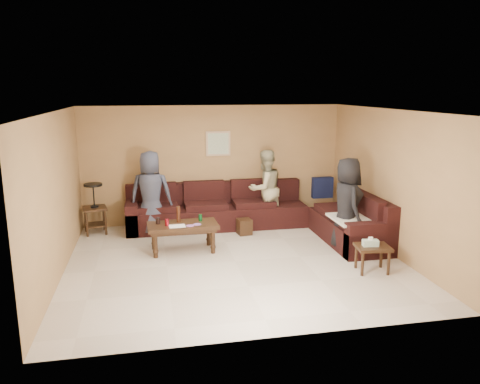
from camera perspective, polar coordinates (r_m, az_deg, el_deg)
The scene contains 10 objects.
room at distance 7.50m, azimuth -0.62°, elevation 3.48°, with size 5.60×5.50×2.50m.
sectional_sofa at distance 9.41m, azimuth 2.59°, elevation -3.00°, with size 4.65×2.90×0.97m.
coffee_table at distance 8.34m, azimuth -7.02°, elevation -4.38°, with size 1.24×0.66×0.79m.
end_table_left at distance 9.71m, azimuth -17.31°, elevation -1.82°, with size 0.52×0.52×1.01m.
side_table_right at distance 7.68m, azimuth 15.82°, elevation -6.71°, with size 0.57×0.49×0.57m.
waste_bin at distance 9.31m, azimuth 0.53°, elevation -4.24°, with size 0.26×0.26×0.31m, color #311D10.
wall_art at distance 9.94m, azimuth -2.68°, elevation 5.91°, with size 0.52×0.04×0.52m.
person_left at distance 9.32m, azimuth -10.81°, elevation -0.14°, with size 0.82×0.53×1.67m, color #313544.
person_middle at distance 9.73m, azimuth 3.08°, elevation 0.43°, with size 0.78×0.61×1.61m, color tan.
person_right at distance 8.52m, azimuth 12.90°, elevation -1.45°, with size 0.81×0.53×1.66m, color black.
Camera 1 is at (-1.36, -7.28, 2.85)m, focal length 35.00 mm.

